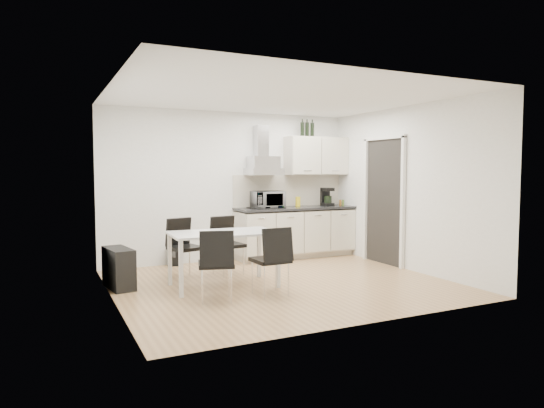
# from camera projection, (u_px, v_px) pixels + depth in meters

# --- Properties ---
(ground) EXTENTS (4.50, 4.50, 0.00)m
(ground) POSITION_uv_depth(u_px,v_px,m) (281.00, 283.00, 6.81)
(ground) COLOR tan
(ground) RESTS_ON ground
(wall_back) EXTENTS (4.50, 0.10, 2.60)m
(wall_back) POSITION_uv_depth(u_px,v_px,m) (230.00, 186.00, 8.51)
(wall_back) COLOR white
(wall_back) RESTS_ON ground
(wall_front) EXTENTS (4.50, 0.10, 2.60)m
(wall_front) POSITION_uv_depth(u_px,v_px,m) (369.00, 198.00, 4.91)
(wall_front) COLOR white
(wall_front) RESTS_ON ground
(wall_left) EXTENTS (0.10, 4.00, 2.60)m
(wall_left) POSITION_uv_depth(u_px,v_px,m) (112.00, 194.00, 5.75)
(wall_left) COLOR white
(wall_left) RESTS_ON ground
(wall_right) EXTENTS (0.10, 4.00, 2.60)m
(wall_right) POSITION_uv_depth(u_px,v_px,m) (408.00, 188.00, 7.68)
(wall_right) COLOR white
(wall_right) RESTS_ON ground
(ceiling) EXTENTS (4.50, 4.50, 0.00)m
(ceiling) POSITION_uv_depth(u_px,v_px,m) (281.00, 96.00, 6.62)
(ceiling) COLOR white
(ceiling) RESTS_ON wall_back
(doorway) EXTENTS (0.08, 1.04, 2.10)m
(doorway) POSITION_uv_depth(u_px,v_px,m) (383.00, 202.00, 8.18)
(doorway) COLOR white
(doorway) RESTS_ON ground
(kitchenette) EXTENTS (2.22, 0.64, 2.52)m
(kitchenette) POSITION_uv_depth(u_px,v_px,m) (296.00, 212.00, 8.82)
(kitchenette) COLOR beige
(kitchenette) RESTS_ON ground
(dining_table) EXTENTS (1.46, 0.87, 0.75)m
(dining_table) POSITION_uv_depth(u_px,v_px,m) (223.00, 238.00, 6.58)
(dining_table) COLOR white
(dining_table) RESTS_ON ground
(chair_far_left) EXTENTS (0.56, 0.60, 0.88)m
(chair_far_left) POSITION_uv_depth(u_px,v_px,m) (186.00, 249.00, 7.08)
(chair_far_left) COLOR black
(chair_far_left) RESTS_ON ground
(chair_far_right) EXTENTS (0.51, 0.56, 0.88)m
(chair_far_right) POSITION_uv_depth(u_px,v_px,m) (228.00, 246.00, 7.35)
(chair_far_right) COLOR black
(chair_far_right) RESTS_ON ground
(chair_near_left) EXTENTS (0.56, 0.60, 0.88)m
(chair_near_left) POSITION_uv_depth(u_px,v_px,m) (216.00, 265.00, 5.86)
(chair_near_left) COLOR black
(chair_near_left) RESTS_ON ground
(chair_near_right) EXTENTS (0.46, 0.52, 0.88)m
(chair_near_right) POSITION_uv_depth(u_px,v_px,m) (270.00, 261.00, 6.13)
(chair_near_right) COLOR black
(chair_near_right) RESTS_ON ground
(guitar_amp) EXTENTS (0.38, 0.69, 0.54)m
(guitar_amp) POSITION_uv_depth(u_px,v_px,m) (119.00, 268.00, 6.50)
(guitar_amp) COLOR black
(guitar_amp) RESTS_ON ground
(floor_speaker) EXTENTS (0.24, 0.23, 0.33)m
(floor_speaker) POSITION_uv_depth(u_px,v_px,m) (174.00, 256.00, 8.06)
(floor_speaker) COLOR black
(floor_speaker) RESTS_ON ground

